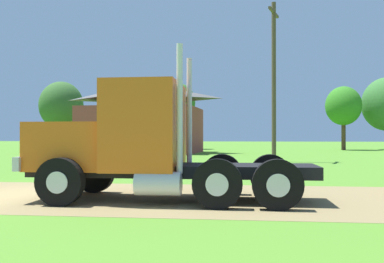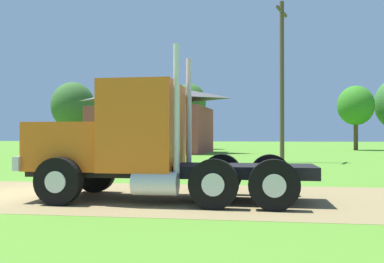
# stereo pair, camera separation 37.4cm
# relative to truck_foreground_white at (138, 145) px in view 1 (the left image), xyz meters

# --- Properties ---
(ground_plane) EXTENTS (200.00, 200.00, 0.00)m
(ground_plane) POSITION_rel_truck_foreground_white_xyz_m (-3.66, 0.50, -1.32)
(ground_plane) COLOR #4F8527
(dirt_track) EXTENTS (120.00, 5.52, 0.01)m
(dirt_track) POSITION_rel_truck_foreground_white_xyz_m (-3.66, 0.50, -1.31)
(dirt_track) COLOR olive
(dirt_track) RESTS_ON ground_plane
(truck_foreground_white) EXTENTS (6.87, 2.59, 3.57)m
(truck_foreground_white) POSITION_rel_truck_foreground_white_xyz_m (0.00, 0.00, 0.00)
(truck_foreground_white) COLOR black
(truck_foreground_white) RESTS_ON ground_plane
(shed_building) EXTENTS (10.86, 8.75, 6.28)m
(shed_building) POSITION_rel_truck_foreground_white_xyz_m (-6.30, 27.50, 1.72)
(shed_building) COLOR #973E3B
(shed_building) RESTS_ON ground_plane
(utility_pole_near) EXTENTS (0.77, 2.15, 9.45)m
(utility_pole_near) POSITION_rel_truck_foreground_white_xyz_m (4.43, 15.46, 3.67)
(utility_pole_near) COLOR #4E402E
(utility_pole_near) RESTS_ON ground_plane
(tree_left) EXTENTS (4.71, 4.71, 7.40)m
(tree_left) POSITION_rel_truck_foreground_white_xyz_m (-16.86, 34.15, 3.47)
(tree_left) COLOR #513823
(tree_left) RESTS_ON ground_plane
(tree_mid) EXTENTS (3.81, 3.81, 7.50)m
(tree_mid) POSITION_rel_truck_foreground_white_xyz_m (-4.56, 38.08, 4.05)
(tree_mid) COLOR #513823
(tree_mid) RESTS_ON ground_plane
(tree_far_right) EXTENTS (3.78, 3.78, 6.80)m
(tree_far_right) POSITION_rel_truck_foreground_white_xyz_m (13.38, 36.83, 3.37)
(tree_far_right) COLOR #513823
(tree_far_right) RESTS_ON ground_plane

